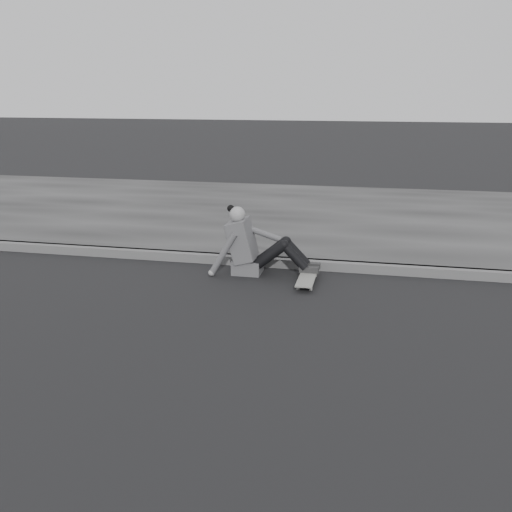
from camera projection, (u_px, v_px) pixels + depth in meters
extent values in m
plane|color=black|center=(402.00, 366.00, 4.86)|extent=(80.00, 80.00, 0.00)
cube|color=#535353|center=(395.00, 269.00, 7.27)|extent=(24.00, 0.16, 0.12)
cube|color=#313131|center=(391.00, 219.00, 10.10)|extent=(24.00, 6.00, 0.12)
cylinder|color=#989893|center=(298.00, 288.00, 6.70)|extent=(0.03, 0.05, 0.05)
cylinder|color=#989893|center=(311.00, 288.00, 6.67)|extent=(0.03, 0.05, 0.05)
cylinder|color=#989893|center=(304.00, 274.00, 7.19)|extent=(0.03, 0.05, 0.05)
cylinder|color=#989893|center=(316.00, 275.00, 7.16)|extent=(0.03, 0.05, 0.05)
cube|color=#29292B|center=(305.00, 286.00, 6.68)|extent=(0.16, 0.04, 0.03)
cube|color=#29292B|center=(310.00, 272.00, 7.16)|extent=(0.16, 0.04, 0.03)
cube|color=slate|center=(307.00, 277.00, 6.91)|extent=(0.20, 0.78, 0.02)
cube|color=#4D4D4F|center=(248.00, 266.00, 7.30)|extent=(0.36, 0.34, 0.18)
cube|color=#4D4D4F|center=(242.00, 240.00, 7.22)|extent=(0.37, 0.40, 0.57)
cube|color=#4D4D4F|center=(232.00, 230.00, 7.22)|extent=(0.14, 0.30, 0.20)
cylinder|color=gray|center=(238.00, 222.00, 7.17)|extent=(0.09, 0.09, 0.08)
sphere|color=gray|center=(237.00, 214.00, 7.14)|extent=(0.20, 0.20, 0.20)
sphere|color=black|center=(231.00, 208.00, 7.16)|extent=(0.09, 0.09, 0.09)
cylinder|color=black|center=(271.00, 255.00, 7.10)|extent=(0.43, 0.13, 0.39)
cylinder|color=black|center=(273.00, 251.00, 7.27)|extent=(0.43, 0.13, 0.39)
cylinder|color=black|center=(294.00, 257.00, 7.04)|extent=(0.35, 0.11, 0.36)
cylinder|color=black|center=(296.00, 253.00, 7.21)|extent=(0.35, 0.11, 0.36)
sphere|color=black|center=(284.00, 245.00, 7.03)|extent=(0.13, 0.13, 0.13)
sphere|color=black|center=(286.00, 241.00, 7.20)|extent=(0.13, 0.13, 0.13)
cube|color=#2A2A2A|center=(309.00, 270.00, 7.05)|extent=(0.24, 0.08, 0.07)
cube|color=#2A2A2A|center=(311.00, 265.00, 7.22)|extent=(0.24, 0.08, 0.07)
cylinder|color=#4D4D4F|center=(223.00, 254.00, 7.10)|extent=(0.38, 0.08, 0.58)
sphere|color=gray|center=(211.00, 273.00, 7.20)|extent=(0.08, 0.08, 0.08)
cylinder|color=#4D4D4F|center=(263.00, 234.00, 7.31)|extent=(0.48, 0.08, 0.21)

